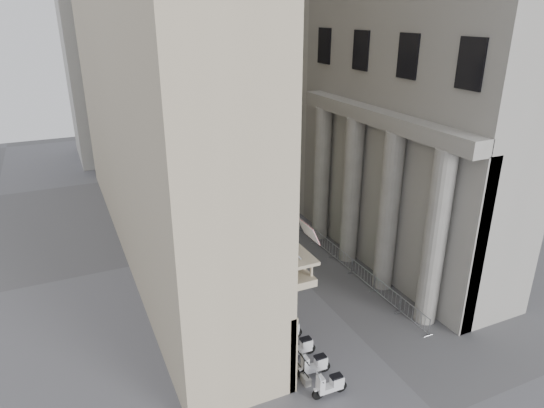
{
  "coord_description": "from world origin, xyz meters",
  "views": [
    {
      "loc": [
        -13.23,
        -11.44,
        16.32
      ],
      "look_at": [
        -0.97,
        15.41,
        4.5
      ],
      "focal_mm": 32.0,
      "sensor_mm": 36.0,
      "label": 1
    }
  ],
  "objects_px": {
    "info_kiosk": "(233,254)",
    "pedestrian_b": "(213,169)",
    "scooter_0": "(330,395)",
    "security_tent": "(182,175)",
    "pedestrian_a": "(243,200)",
    "street_lamp": "(186,170)"
  },
  "relations": [
    {
      "from": "scooter_0",
      "to": "pedestrian_b",
      "type": "relative_size",
      "value": 0.98
    },
    {
      "from": "security_tent",
      "to": "info_kiosk",
      "type": "height_order",
      "value": "security_tent"
    },
    {
      "from": "scooter_0",
      "to": "security_tent",
      "type": "bearing_deg",
      "value": 1.3
    },
    {
      "from": "info_kiosk",
      "to": "pedestrian_b",
      "type": "relative_size",
      "value": 1.27
    },
    {
      "from": "scooter_0",
      "to": "info_kiosk",
      "type": "height_order",
      "value": "info_kiosk"
    },
    {
      "from": "info_kiosk",
      "to": "pedestrian_a",
      "type": "xyz_separation_m",
      "value": [
        4.39,
        9.41,
        -0.14
      ]
    },
    {
      "from": "security_tent",
      "to": "pedestrian_b",
      "type": "height_order",
      "value": "security_tent"
    },
    {
      "from": "info_kiosk",
      "to": "pedestrian_a",
      "type": "height_order",
      "value": "info_kiosk"
    },
    {
      "from": "pedestrian_a",
      "to": "pedestrian_b",
      "type": "height_order",
      "value": "pedestrian_a"
    },
    {
      "from": "street_lamp",
      "to": "pedestrian_a",
      "type": "relative_size",
      "value": 4.22
    },
    {
      "from": "info_kiosk",
      "to": "pedestrian_b",
      "type": "distance_m",
      "value": 20.06
    },
    {
      "from": "security_tent",
      "to": "info_kiosk",
      "type": "relative_size",
      "value": 2.14
    },
    {
      "from": "scooter_0",
      "to": "street_lamp",
      "type": "distance_m",
      "value": 23.03
    },
    {
      "from": "info_kiosk",
      "to": "pedestrian_b",
      "type": "xyz_separation_m",
      "value": [
        4.95,
        19.44,
        -0.22
      ]
    },
    {
      "from": "scooter_0",
      "to": "pedestrian_a",
      "type": "xyz_separation_m",
      "value": [
        4.49,
        22.36,
        0.84
      ]
    },
    {
      "from": "scooter_0",
      "to": "security_tent",
      "type": "distance_m",
      "value": 25.6
    },
    {
      "from": "street_lamp",
      "to": "info_kiosk",
      "type": "distance_m",
      "value": 10.22
    },
    {
      "from": "pedestrian_b",
      "to": "scooter_0",
      "type": "bearing_deg",
      "value": 120.8
    },
    {
      "from": "info_kiosk",
      "to": "pedestrian_a",
      "type": "relative_size",
      "value": 1.15
    },
    {
      "from": "scooter_0",
      "to": "info_kiosk",
      "type": "relative_size",
      "value": 0.77
    },
    {
      "from": "pedestrian_a",
      "to": "scooter_0",
      "type": "bearing_deg",
      "value": 73.73
    },
    {
      "from": "info_kiosk",
      "to": "pedestrian_b",
      "type": "bearing_deg",
      "value": 98.19
    }
  ]
}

